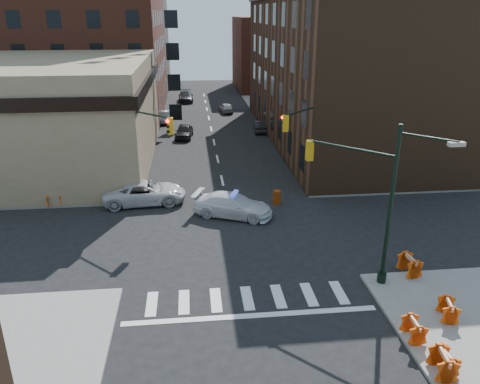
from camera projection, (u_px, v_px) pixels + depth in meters
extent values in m
plane|color=black|center=(234.00, 235.00, 28.56)|extent=(140.00, 140.00, 0.00)
cube|color=gray|center=(20.00, 124.00, 56.63)|extent=(34.00, 54.50, 0.15)
cube|color=gray|center=(385.00, 116.00, 61.22)|extent=(34.00, 54.50, 0.15)
cube|color=#907B5E|center=(21.00, 114.00, 40.56)|extent=(22.00, 22.00, 9.00)
cube|color=brown|center=(59.00, 18.00, 59.52)|extent=(25.00, 25.00, 24.00)
cube|color=#452D1B|center=(338.00, 72.00, 48.22)|extent=(14.00, 34.00, 14.00)
cube|color=brown|center=(109.00, 41.00, 81.62)|extent=(20.00, 18.00, 16.00)
cube|color=brown|center=(282.00, 53.00, 81.62)|extent=(16.00, 16.00, 12.00)
cylinder|color=black|center=(390.00, 208.00, 21.90)|extent=(0.20, 0.20, 8.00)
cylinder|color=black|center=(382.00, 277.00, 23.25)|extent=(0.44, 0.44, 0.50)
cylinder|color=black|center=(351.00, 148.00, 22.32)|extent=(3.27, 3.27, 0.12)
cube|color=#BF8C0C|center=(310.00, 150.00, 23.82)|extent=(0.35, 0.35, 1.05)
sphere|color=#FF0C05|center=(312.00, 143.00, 23.85)|extent=(0.22, 0.22, 0.22)
sphere|color=black|center=(312.00, 149.00, 23.97)|extent=(0.22, 0.22, 0.22)
sphere|color=black|center=(312.00, 155.00, 24.09)|extent=(0.22, 0.22, 0.22)
cylinder|color=black|center=(427.00, 137.00, 19.91)|extent=(1.91, 1.91, 0.10)
cube|color=#99998C|center=(456.00, 144.00, 19.24)|extent=(0.70, 0.25, 0.18)
cylinder|color=black|center=(127.00, 145.00, 32.24)|extent=(0.20, 0.20, 8.00)
cylinder|color=black|center=(131.00, 196.00, 33.59)|extent=(0.44, 0.44, 0.50)
cylinder|color=black|center=(146.00, 113.00, 30.02)|extent=(3.27, 3.27, 0.12)
cube|color=#BF8C0C|center=(170.00, 126.00, 28.88)|extent=(0.35, 0.35, 1.05)
sphere|color=#FF0C05|center=(167.00, 121.00, 28.60)|extent=(0.22, 0.22, 0.22)
sphere|color=black|center=(168.00, 126.00, 28.72)|extent=(0.22, 0.22, 0.22)
sphere|color=black|center=(168.00, 132.00, 28.84)|extent=(0.22, 0.22, 0.22)
cylinder|color=black|center=(319.00, 140.00, 33.60)|extent=(0.20, 0.20, 8.00)
cylinder|color=black|center=(316.00, 189.00, 34.94)|extent=(0.44, 0.44, 0.50)
cylinder|color=black|center=(305.00, 110.00, 31.06)|extent=(3.27, 3.27, 0.12)
cube|color=#BF8C0C|center=(285.00, 123.00, 29.61)|extent=(0.35, 0.35, 1.05)
sphere|color=#FF0C05|center=(283.00, 117.00, 29.61)|extent=(0.22, 0.22, 0.22)
sphere|color=black|center=(283.00, 123.00, 29.73)|extent=(0.22, 0.22, 0.22)
sphere|color=black|center=(282.00, 128.00, 29.85)|extent=(0.22, 0.22, 0.22)
cylinder|color=black|center=(278.00, 119.00, 52.91)|extent=(0.24, 0.24, 2.60)
sphere|color=#994B16|center=(278.00, 101.00, 52.18)|extent=(3.00, 3.00, 3.00)
cylinder|color=black|center=(267.00, 106.00, 60.34)|extent=(0.24, 0.24, 2.60)
sphere|color=#994B16|center=(267.00, 90.00, 59.60)|extent=(3.00, 3.00, 3.00)
imported|color=silver|center=(233.00, 205.00, 31.00)|extent=(5.70, 3.96, 1.53)
imported|color=silver|center=(145.00, 193.00, 33.08)|extent=(5.98, 3.13, 1.61)
imported|color=black|center=(184.00, 131.00, 50.44)|extent=(2.17, 4.38, 1.44)
imported|color=#94989C|center=(165.00, 117.00, 57.62)|extent=(1.91, 4.24, 1.35)
imported|color=black|center=(186.00, 96.00, 71.02)|extent=(2.18, 5.28, 1.53)
imported|color=black|center=(260.00, 126.00, 53.08)|extent=(1.62, 3.95, 1.27)
imported|color=gray|center=(226.00, 108.00, 63.37)|extent=(1.97, 3.90, 1.27)
imported|color=black|center=(127.00, 189.00, 33.06)|extent=(0.65, 0.45, 1.72)
imported|color=black|center=(43.00, 192.00, 32.48)|extent=(0.98, 0.82, 1.80)
imported|color=#1E222D|center=(74.00, 192.00, 32.73)|extent=(0.98, 0.93, 1.63)
cylinder|color=#E9520A|center=(277.00, 197.00, 33.04)|extent=(0.72, 0.72, 1.00)
cylinder|color=#DF470A|center=(149.00, 197.00, 33.02)|extent=(0.78, 0.78, 1.08)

